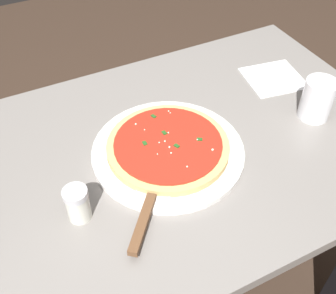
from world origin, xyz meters
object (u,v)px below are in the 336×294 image
Objects in this scene: serving_plate at (168,151)px; pizza at (168,146)px; pizza_server at (148,206)px; napkin_folded_right at (274,78)px; cup_tall_drink at (317,99)px; parmesan_shaker at (78,204)px.

serving_plate is 1.25× the size of pizza.
pizza_server is 0.54m from napkin_folded_right.
cup_tall_drink is 0.68× the size of napkin_folded_right.
serving_plate is at bearing 18.18° from parmesan_shaker.
parmesan_shaker reaches higher than pizza.
napkin_folded_right is 0.63m from parmesan_shaker.
parmesan_shaker is (-0.12, 0.05, 0.02)m from pizza_server.
pizza is at bearing 50.08° from pizza_server.
serving_plate is 0.24m from parmesan_shaker.
serving_plate is at bearing 50.08° from pizza_server.
pizza is at bearing -161.96° from napkin_folded_right.
pizza_server is (-0.10, -0.12, 0.01)m from serving_plate.
parmesan_shaker is (-0.22, -0.07, 0.01)m from pizza.
parmesan_shaker is at bearing -176.95° from cup_tall_drink.
pizza_server is (-0.10, -0.12, -0.00)m from pizza.
parmesan_shaker is at bearing -161.82° from serving_plate.
cup_tall_drink reaches higher than napkin_folded_right.
cup_tall_drink reaches higher than pizza.
pizza_server is 2.00× the size of cup_tall_drink.
pizza_server is 0.48m from cup_tall_drink.
pizza_server is 0.13m from parmesan_shaker.
cup_tall_drink reaches higher than pizza_server.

